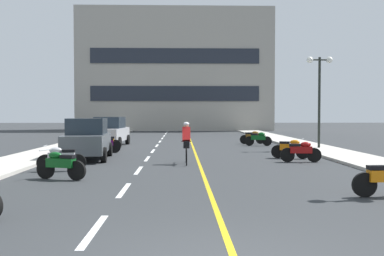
% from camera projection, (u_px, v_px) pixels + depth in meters
% --- Properties ---
extents(ground_plane, '(140.00, 140.00, 0.00)m').
position_uv_depth(ground_plane, '(189.00, 147.00, 26.55)').
color(ground_plane, '#2D3033').
extents(curb_left, '(2.40, 72.00, 0.12)m').
position_uv_depth(curb_left, '(82.00, 143.00, 29.36)').
color(curb_left, '#B7B2A8').
rests_on(curb_left, ground).
extents(curb_right, '(2.40, 72.00, 0.12)m').
position_uv_depth(curb_right, '(293.00, 142.00, 29.73)').
color(curb_right, '#B7B2A8').
rests_on(curb_right, ground).
extents(lane_dash_0, '(0.14, 2.20, 0.01)m').
position_uv_depth(lane_dash_0, '(94.00, 231.00, 7.51)').
color(lane_dash_0, silver).
rests_on(lane_dash_0, ground).
extents(lane_dash_1, '(0.14, 2.20, 0.01)m').
position_uv_depth(lane_dash_1, '(124.00, 190.00, 11.51)').
color(lane_dash_1, silver).
rests_on(lane_dash_1, ground).
extents(lane_dash_2, '(0.14, 2.20, 0.01)m').
position_uv_depth(lane_dash_2, '(139.00, 170.00, 15.51)').
color(lane_dash_2, silver).
rests_on(lane_dash_2, ground).
extents(lane_dash_3, '(0.14, 2.20, 0.01)m').
position_uv_depth(lane_dash_3, '(147.00, 159.00, 19.50)').
color(lane_dash_3, silver).
rests_on(lane_dash_3, ground).
extents(lane_dash_4, '(0.14, 2.20, 0.01)m').
position_uv_depth(lane_dash_4, '(153.00, 151.00, 23.50)').
color(lane_dash_4, silver).
rests_on(lane_dash_4, ground).
extents(lane_dash_5, '(0.14, 2.20, 0.01)m').
position_uv_depth(lane_dash_5, '(157.00, 146.00, 27.49)').
color(lane_dash_5, silver).
rests_on(lane_dash_5, ground).
extents(lane_dash_6, '(0.14, 2.20, 0.01)m').
position_uv_depth(lane_dash_6, '(160.00, 142.00, 31.49)').
color(lane_dash_6, silver).
rests_on(lane_dash_6, ground).
extents(lane_dash_7, '(0.14, 2.20, 0.01)m').
position_uv_depth(lane_dash_7, '(162.00, 138.00, 35.49)').
color(lane_dash_7, silver).
rests_on(lane_dash_7, ground).
extents(lane_dash_8, '(0.14, 2.20, 0.01)m').
position_uv_depth(lane_dash_8, '(164.00, 136.00, 39.48)').
color(lane_dash_8, silver).
rests_on(lane_dash_8, ground).
extents(lane_dash_9, '(0.14, 2.20, 0.01)m').
position_uv_depth(lane_dash_9, '(166.00, 134.00, 43.48)').
color(lane_dash_9, silver).
rests_on(lane_dash_9, ground).
extents(lane_dash_10, '(0.14, 2.20, 0.01)m').
position_uv_depth(lane_dash_10, '(167.00, 132.00, 47.48)').
color(lane_dash_10, silver).
rests_on(lane_dash_10, ground).
extents(lane_dash_11, '(0.14, 2.20, 0.01)m').
position_uv_depth(lane_dash_11, '(168.00, 131.00, 51.47)').
color(lane_dash_11, silver).
rests_on(lane_dash_11, ground).
extents(centre_line_yellow, '(0.12, 66.00, 0.01)m').
position_uv_depth(centre_line_yellow, '(192.00, 143.00, 29.55)').
color(centre_line_yellow, gold).
rests_on(centre_line_yellow, ground).
extents(office_building, '(23.25, 7.05, 14.52)m').
position_uv_depth(office_building, '(175.00, 71.00, 53.72)').
color(office_building, '#9E998E').
rests_on(office_building, ground).
extents(street_lamp_mid, '(1.46, 0.36, 5.09)m').
position_uv_depth(street_lamp_mid, '(319.00, 81.00, 24.32)').
color(street_lamp_mid, black).
rests_on(street_lamp_mid, curb_right).
extents(parked_car_near, '(2.17, 4.31, 1.82)m').
position_uv_depth(parked_car_near, '(87.00, 139.00, 19.27)').
color(parked_car_near, black).
rests_on(parked_car_near, ground).
extents(parked_car_mid, '(2.13, 4.30, 1.82)m').
position_uv_depth(parked_car_mid, '(110.00, 131.00, 27.31)').
color(parked_car_mid, black).
rests_on(parked_car_mid, ground).
extents(motorcycle_2, '(1.64, 0.79, 0.92)m').
position_uv_depth(motorcycle_2, '(61.00, 164.00, 13.32)').
color(motorcycle_2, black).
rests_on(motorcycle_2, ground).
extents(motorcycle_3, '(1.70, 0.60, 0.92)m').
position_uv_depth(motorcycle_3, '(61.00, 158.00, 15.26)').
color(motorcycle_3, black).
rests_on(motorcycle_3, ground).
extents(motorcycle_4, '(1.70, 0.60, 0.92)m').
position_uv_depth(motorcycle_4, '(301.00, 151.00, 18.10)').
color(motorcycle_4, black).
rests_on(motorcycle_4, ground).
extents(motorcycle_5, '(1.64, 0.80, 0.92)m').
position_uv_depth(motorcycle_5, '(290.00, 148.00, 19.56)').
color(motorcycle_5, black).
rests_on(motorcycle_5, ground).
extents(motorcycle_6, '(1.65, 0.75, 0.92)m').
position_uv_depth(motorcycle_6, '(104.00, 144.00, 22.19)').
color(motorcycle_6, black).
rests_on(motorcycle_6, ground).
extents(motorcycle_7, '(1.70, 0.60, 0.92)m').
position_uv_depth(motorcycle_7, '(105.00, 142.00, 23.76)').
color(motorcycle_7, black).
rests_on(motorcycle_7, ground).
extents(motorcycle_8, '(1.70, 0.60, 0.92)m').
position_uv_depth(motorcycle_8, '(258.00, 138.00, 27.36)').
color(motorcycle_8, black).
rests_on(motorcycle_8, ground).
extents(motorcycle_9, '(1.70, 0.60, 0.92)m').
position_uv_depth(motorcycle_9, '(253.00, 137.00, 29.13)').
color(motorcycle_9, black).
rests_on(motorcycle_9, ground).
extents(cyclist_rider, '(0.42, 1.77, 1.71)m').
position_uv_depth(cyclist_rider, '(186.00, 142.00, 17.49)').
color(cyclist_rider, black).
rests_on(cyclist_rider, ground).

